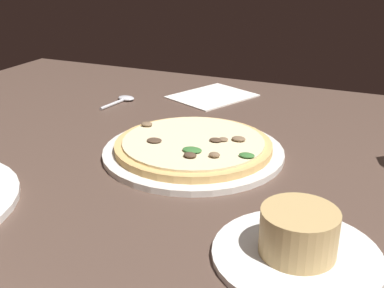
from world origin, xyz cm
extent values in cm
cube|color=brown|center=(0.00, 0.00, 2.00)|extent=(150.00, 110.00, 4.00)
cylinder|color=silver|center=(1.74, -5.07, 4.50)|extent=(30.12, 30.12, 1.00)
cylinder|color=tan|center=(1.74, -5.07, 5.60)|extent=(26.15, 26.15, 1.20)
cylinder|color=beige|center=(1.74, -5.07, 6.40)|extent=(23.52, 23.52, 0.40)
ellipsoid|color=brown|center=(-3.97, 0.22, 6.98)|extent=(1.75, 1.47, 0.76)
ellipsoid|color=brown|center=(-5.20, -7.85, 6.95)|extent=(2.33, 1.80, 0.69)
ellipsoid|color=#387033|center=(-8.47, -2.04, 6.88)|extent=(2.46, 1.83, 0.56)
ellipsoid|color=#4C3828|center=(-1.85, -6.07, 6.85)|extent=(2.14, 1.73, 0.49)
ellipsoid|color=#387033|center=(0.03, -0.63, 6.88)|extent=(3.16, 2.31, 0.56)
ellipsoid|color=#4C3828|center=(-0.59, 1.53, 6.95)|extent=(2.06, 1.62, 0.70)
ellipsoid|color=brown|center=(12.09, -7.97, 6.96)|extent=(2.10, 1.76, 0.72)
ellipsoid|color=brown|center=(-2.86, -6.83, 6.84)|extent=(1.67, 1.57, 0.49)
ellipsoid|color=#4C3828|center=(7.35, -1.88, 6.84)|extent=(2.52, 2.09, 0.49)
cylinder|color=white|center=(-20.45, 16.94, 4.40)|extent=(18.97, 18.97, 0.80)
cylinder|color=tan|center=(-20.45, 16.94, 7.41)|extent=(8.61, 8.61, 5.22)
cube|color=white|center=(11.17, -37.55, 4.15)|extent=(19.97, 21.78, 0.30)
ellipsoid|color=silver|center=(28.03, -27.26, 4.50)|extent=(4.34, 3.31, 1.00)
cylinder|color=silver|center=(28.61, -22.99, 4.35)|extent=(1.84, 8.64, 0.70)
camera|label=1|loc=(-28.02, 63.12, 36.34)|focal=45.35mm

